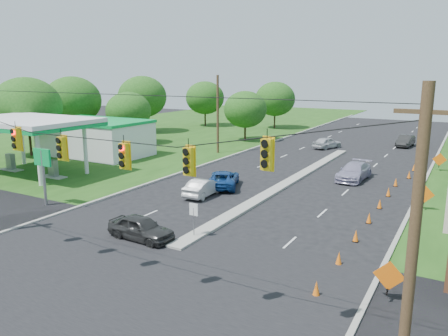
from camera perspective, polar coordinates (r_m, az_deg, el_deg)
The scene contains 38 objects.
ground at distance 20.92m, azimuth -13.31°, elevation -14.13°, with size 160.00×160.00×0.00m, color black.
grass_left at distance 55.33m, azimuth -22.18°, elevation 1.81°, with size 40.00×160.00×0.06m, color #1E4714.
cross_street at distance 20.92m, azimuth -13.31°, elevation -14.13°, with size 160.00×14.00×0.02m, color black.
curb_left at distance 50.14m, azimuth 1.56°, elevation 1.72°, with size 0.25×110.00×0.16m, color gray.
curb_right at distance 44.58m, azimuth 25.13°, elevation -0.79°, with size 0.25×110.00×0.16m, color gray.
median at distance 38.03m, azimuth 8.63°, elevation -1.84°, with size 1.00×34.00×0.18m, color gray.
median_sign at distance 24.72m, azimuth -3.98°, elevation -5.95°, with size 0.55×0.06×2.05m.
signal_span at distance 18.60m, azimuth -16.26°, elevation -1.31°, with size 25.60×0.32×9.00m.
utility_pole_far_left at distance 50.68m, azimuth -0.82°, elevation 6.98°, with size 0.28×0.28×9.00m, color #422D1C.
gas_station at distance 50.30m, azimuth -17.67°, elevation 4.15°, with size 18.40×19.70×5.20m.
cone_0 at distance 19.37m, azimuth 11.97°, elevation -15.15°, with size 0.32×0.32×0.70m, color orange.
cone_1 at distance 22.43m, azimuth 14.77°, elevation -11.35°, with size 0.32×0.32×0.70m, color orange.
cone_2 at distance 25.60m, azimuth 16.84°, elevation -8.46°, with size 0.32×0.32×0.70m, color orange.
cone_3 at distance 28.85m, azimuth 18.42°, elevation -6.20°, with size 0.32×0.32×0.70m, color orange.
cone_4 at distance 32.15m, azimuth 19.67°, elevation -4.41°, with size 0.32×0.32×0.70m, color orange.
cone_5 at distance 35.49m, azimuth 20.68°, elevation -2.94°, with size 0.32×0.32×0.70m, color orange.
cone_6 at distance 38.86m, azimuth 21.52°, elevation -1.73°, with size 0.32×0.32×0.70m, color orange.
cone_7 at distance 42.18m, azimuth 23.03°, elevation -0.80°, with size 0.32×0.32×0.70m, color orange.
cone_8 at distance 45.59m, azimuth 23.56°, elevation 0.07°, with size 0.32×0.32×0.70m, color orange.
cone_9 at distance 49.02m, azimuth 24.03°, elevation 0.82°, with size 0.32×0.32×0.70m, color orange.
cone_10 at distance 52.45m, azimuth 24.43°, elevation 1.48°, with size 0.32×0.32×0.70m, color orange.
cone_11 at distance 55.89m, azimuth 24.78°, elevation 2.05°, with size 0.32×0.32×0.70m, color orange.
work_sign_0 at distance 19.43m, azimuth 20.73°, elevation -13.19°, with size 1.27×0.58×1.37m.
work_sign_1 at distance 32.62m, azimuth 24.70°, elevation -3.24°, with size 1.27×0.58×1.37m.
work_sign_2 at distance 46.29m, azimuth 26.32°, elevation 0.93°, with size 1.27×0.58×1.37m.
tree_1 at distance 53.48m, azimuth -24.35°, elevation 7.34°, with size 7.56×7.56×8.82m.
tree_2 at distance 58.67m, azimuth -12.37°, elevation 7.26°, with size 5.88×5.88×6.86m.
tree_3 at distance 70.05m, azimuth -10.62°, elevation 9.13°, with size 7.56×7.56×8.82m.
tree_4 at distance 77.43m, azimuth -2.50°, elevation 9.14°, with size 6.72×6.72×7.84m.
tree_5 at distance 60.16m, azimuth 2.80°, elevation 7.65°, with size 5.88×5.88×6.86m.
tree_6 at distance 74.54m, azimuth 6.69°, elevation 8.95°, with size 6.72×6.72×7.84m.
tree_14 at distance 62.85m, azimuth -19.16°, elevation 8.33°, with size 7.56×7.56×8.82m.
black_sedan at distance 25.14m, azimuth -10.80°, elevation -7.70°, with size 1.63×4.05×1.38m, color #2B2B2B.
white_sedan at distance 33.35m, azimuth -2.71°, elevation -2.53°, with size 1.41×4.04×1.33m, color #BDBDBD.
blue_pickup at distance 35.84m, azimuth -0.09°, elevation -1.43°, with size 2.28×4.95×1.38m, color navy.
silver_car_far at distance 39.92m, azimuth 16.62°, elevation -0.44°, with size 2.09×5.14×1.49m, color #9F99B7.
silver_car_oncoming at distance 55.88m, azimuth 13.30°, elevation 3.23°, with size 1.68×4.17×1.42m, color silver.
dark_car_receding at distance 60.39m, azimuth 22.61°, elevation 3.29°, with size 1.55×4.45×1.47m, color #252525.
Camera 1 is at (13.05, -13.52, 9.19)m, focal length 35.00 mm.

